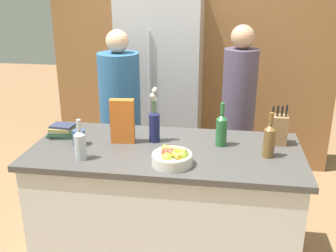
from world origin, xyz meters
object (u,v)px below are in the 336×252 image
flower_vase (154,124)px  bottle_oil (221,129)px  cereal_box (122,121)px  refrigerator (161,89)px  bottle_vinegar (269,140)px  person_at_sink (120,114)px  person_in_blue (238,110)px  fruit_bowl (172,157)px  knife_block (278,129)px  coffee_mug (79,137)px  bottle_wine (80,144)px  book_stack (63,131)px

flower_vase → bottle_oil: (0.45, -0.00, -0.01)m
cereal_box → bottle_oil: size_ratio=1.03×
refrigerator → bottle_vinegar: (0.92, -1.45, 0.09)m
person_at_sink → refrigerator: bearing=43.1°
person_at_sink → person_in_blue: person_in_blue is taller
fruit_bowl → flower_vase: flower_vase is taller
refrigerator → person_at_sink: bearing=-108.5°
refrigerator → cereal_box: bearing=-91.8°
knife_block → coffee_mug: (-1.32, -0.21, -0.05)m
cereal_box → person_at_sink: size_ratio=0.19×
coffee_mug → bottle_wine: (0.10, -0.22, 0.05)m
flower_vase → bottle_vinegar: 0.77m
coffee_mug → book_stack: bearing=142.7°
bottle_oil → person_at_sink: (-0.86, 0.60, -0.13)m
coffee_mug → fruit_bowl: bearing=-18.3°
knife_block → cereal_box: size_ratio=0.92×
knife_block → bottle_oil: size_ratio=0.95×
person_in_blue → flower_vase: bearing=-116.3°
bottle_vinegar → person_at_sink: person_at_sink is taller
fruit_bowl → bottle_vinegar: bearing=19.7°
book_stack → bottle_wine: size_ratio=0.78×
flower_vase → bottle_oil: bearing=-0.4°
bottle_vinegar → flower_vase: bearing=169.1°
knife_block → bottle_oil: bottle_oil is taller
knife_block → person_in_blue: bearing=110.7°
cereal_box → book_stack: bearing=174.1°
fruit_bowl → coffee_mug: (-0.67, 0.22, 0.00)m
flower_vase → coffee_mug: 0.52m
refrigerator → cereal_box: refrigerator is taller
fruit_bowl → book_stack: (-0.84, 0.35, -0.01)m
bottle_wine → person_at_sink: bearing=90.3°
bottle_oil → bottle_wine: (-0.85, -0.35, -0.02)m
cereal_box → bottle_wine: 0.36m
bottle_vinegar → person_in_blue: person_in_blue is taller
fruit_bowl → person_in_blue: size_ratio=0.15×
flower_vase → person_at_sink: person_at_sink is taller
fruit_bowl → person_in_blue: 1.16m
knife_block → cereal_box: 1.05m
flower_vase → knife_block: bearing=5.6°
bottle_oil → bottle_wine: 0.92m
refrigerator → person_at_sink: size_ratio=1.18×
refrigerator → person_in_blue: (0.75, -0.57, -0.01)m
bottle_oil → person_at_sink: person_at_sink is taller
person_at_sink → bottle_wine: bearing=-118.1°
person_at_sink → person_in_blue: bearing=-20.5°
refrigerator → fruit_bowl: refrigerator is taller
cereal_box → bottle_vinegar: cereal_box is taller
fruit_bowl → bottle_wine: bottle_wine is taller
bottle_vinegar → bottle_wine: bottle_vinegar is taller
bottle_vinegar → bottle_wine: size_ratio=1.13×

